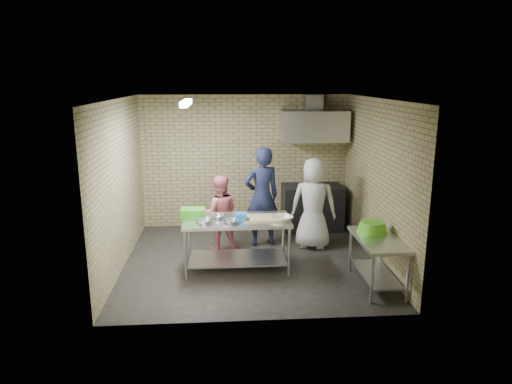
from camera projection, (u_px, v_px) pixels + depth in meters
floor at (251, 261)px, 7.86m from camera, size 4.20×4.20×0.00m
ceiling at (251, 99)px, 7.21m from camera, size 4.20×4.20×0.00m
back_wall at (245, 162)px, 9.47m from camera, size 4.20×0.06×2.70m
front_wall at (261, 220)px, 5.60m from camera, size 4.20×0.06×2.70m
left_wall at (120, 185)px, 7.39m from camera, size 0.06×4.00×2.70m
right_wall at (377, 181)px, 7.68m from camera, size 0.06×4.00×2.70m
prep_table at (237, 244)px, 7.43m from camera, size 1.69×0.84×0.84m
side_counter at (377, 262)px, 6.83m from camera, size 0.60×1.20×0.75m
stove at (312, 207)px, 9.45m from camera, size 1.20×0.70×0.90m
range_hood at (314, 126)px, 9.10m from camera, size 1.30×0.60×0.60m
hood_duct at (313, 102)px, 9.14m from camera, size 0.35×0.30×0.30m
wall_shelf at (326, 134)px, 9.35m from camera, size 0.80×0.20×0.04m
fluorescent_fixture at (186, 103)px, 7.16m from camera, size 0.10×1.25×0.08m
green_crate at (193, 213)px, 7.38m from camera, size 0.38×0.28×0.15m
blue_tub at (240, 217)px, 7.22m from camera, size 0.19×0.19×0.12m
cutting_board at (259, 218)px, 7.33m from camera, size 0.52×0.39×0.03m
mixing_bowl_a at (205, 221)px, 7.10m from camera, size 0.33×0.33×0.06m
mixing_bowl_b at (218, 217)px, 7.35m from camera, size 0.26×0.26×0.06m
mixing_bowl_c at (231, 221)px, 7.10m from camera, size 0.31×0.31×0.06m
ceramic_bowl at (282, 218)px, 7.23m from camera, size 0.41×0.41×0.08m
green_basin at (372, 227)px, 6.96m from camera, size 0.46×0.46×0.17m
bottle_red at (314, 128)px, 9.30m from camera, size 0.07×0.07×0.18m
bottle_green at (334, 129)px, 9.33m from camera, size 0.06×0.06×0.15m
man_navy at (262, 197)px, 8.42m from camera, size 0.76×0.60×1.83m
woman_pink at (220, 213)px, 8.20m from camera, size 0.68×0.54×1.37m
woman_white at (313, 203)px, 8.32m from camera, size 0.91×0.71×1.66m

